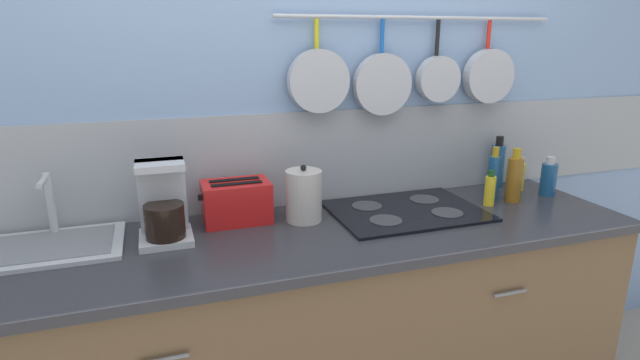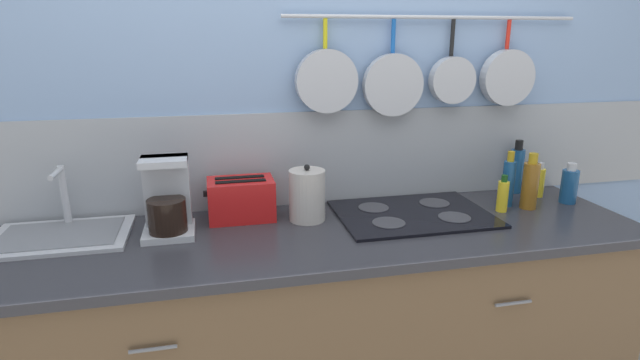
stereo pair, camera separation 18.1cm
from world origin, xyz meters
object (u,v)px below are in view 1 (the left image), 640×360
Objects in this scene: bottle_sesame_oil at (493,177)px; bottle_vinegar at (519,176)px; bottle_olive_oil at (497,165)px; toaster at (236,202)px; bottle_hot_sauce at (549,178)px; kettle at (304,196)px; bottle_dish_soap at (490,190)px; bottle_cooking_wine at (514,178)px; coffee_maker at (164,208)px.

bottle_sesame_oil reaches higher than bottle_vinegar.
toaster is at bearing -176.75° from bottle_olive_oil.
bottle_sesame_oil reaches higher than bottle_hot_sauce.
kettle is 0.82m from bottle_dish_soap.
bottle_olive_oil is at bearing 125.98° from bottle_hot_sauce.
bottle_cooking_wine is 1.34× the size of bottle_hot_sauce.
bottle_dish_soap is 0.65× the size of bottle_sesame_oil.
bottle_dish_soap is 0.31m from bottle_olive_oil.
toaster is 1.54× the size of bottle_hot_sauce.
bottle_sesame_oil is at bearing 0.08° from coffee_maker.
bottle_hot_sauce is (1.69, -0.02, -0.04)m from coffee_maker.
coffee_maker is 0.29m from toaster.
kettle is 1.03m from bottle_olive_oil.
bottle_sesame_oil is 0.29m from bottle_hot_sauce.
toaster is at bearing 19.21° from coffee_maker.
coffee_maker is at bearing 178.13° from bottle_cooking_wine.
bottle_cooking_wine is 0.20m from bottle_vinegar.
bottle_sesame_oil reaches higher than kettle.
kettle is 0.95× the size of bottle_sesame_oil.
toaster is (0.27, 0.10, -0.04)m from coffee_maker.
bottle_olive_oil reaches higher than bottle_hot_sauce.
bottle_sesame_oil is 1.34× the size of bottle_hot_sauce.
bottle_vinegar is at bearing 3.06° from coffee_maker.
toaster is 1.08m from bottle_dish_soap.
bottle_olive_oil is at bearing 70.36° from bottle_cooking_wine.
kettle is at bearing 178.71° from bottle_sesame_oil.
bottle_cooking_wine is at bearing -109.64° from bottle_olive_oil.
bottle_olive_oil is at bearing 129.48° from bottle_vinegar.
coffee_maker is 1.84× the size of bottle_dish_soap.
bottle_olive_oil is (0.21, 0.23, 0.04)m from bottle_dish_soap.
toaster is 1.42m from bottle_hot_sauce.
bottle_vinegar is (0.28, 0.15, 0.00)m from bottle_dish_soap.
toaster is 1.35m from bottle_vinegar.
bottle_olive_oil is (0.08, 0.22, 0.00)m from bottle_cooking_wine.
toaster is 1.21× the size of kettle.
bottle_olive_oil is (0.15, 0.17, 0.00)m from bottle_sesame_oil.
coffee_maker is 1.16× the size of bottle_olive_oil.
bottle_olive_oil is (1.02, 0.15, 0.01)m from kettle.
toaster reaches higher than bottle_vinegar.
kettle is at bearing 2.34° from coffee_maker.
kettle is at bearing 174.35° from bottle_dish_soap.
coffee_maker is at bearing -176.94° from bottle_vinegar.
bottle_cooking_wine is at bearing -1.87° from coffee_maker.
bottle_vinegar is (1.62, 0.09, -0.05)m from coffee_maker.
bottle_sesame_oil is 0.23m from bottle_vinegar.
bottle_dish_soap is 0.14m from bottle_cooking_wine.
bottle_olive_oil is (1.55, 0.17, -0.01)m from coffee_maker.
coffee_maker reaches higher than bottle_dish_soap.
toaster is at bearing 175.26° from bottle_hot_sauce.
bottle_cooking_wine reaches higher than bottle_vinegar.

